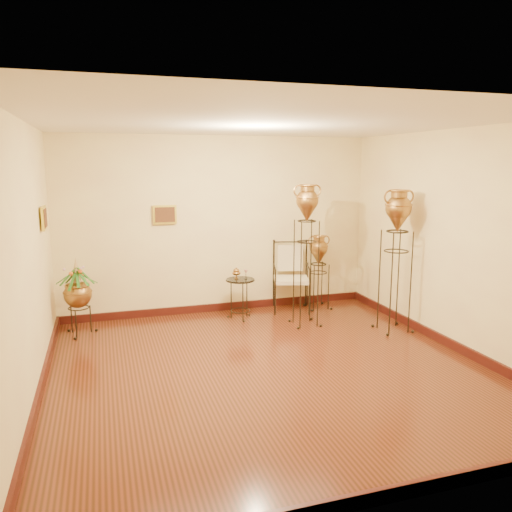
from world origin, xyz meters
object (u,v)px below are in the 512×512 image
object	(u,v)px
side_table	(240,298)
planter_urn	(78,291)
amphora_tall	(306,254)
amphora_mid	(396,260)
armchair	(291,277)

from	to	relation	value
side_table	planter_urn	bearing A→B (deg)	-179.35
amphora_tall	planter_urn	xyz separation A→B (m)	(-3.20, 0.54, -0.45)
planter_urn	side_table	xyz separation A→B (m)	(2.35, 0.03, -0.30)
amphora_tall	planter_urn	bearing A→B (deg)	170.44
amphora_mid	side_table	bearing A→B (deg)	148.69
planter_urn	armchair	xyz separation A→B (m)	(3.26, 0.22, -0.07)
armchair	side_table	size ratio (longest dim) A/B	1.41
amphora_tall	planter_urn	world-z (taller)	amphora_tall
planter_urn	side_table	size ratio (longest dim) A/B	1.41
planter_urn	side_table	world-z (taller)	planter_urn
amphora_tall	armchair	size ratio (longest dim) A/B	1.88
amphora_tall	amphora_mid	size ratio (longest dim) A/B	1.03
amphora_mid	planter_urn	bearing A→B (deg)	164.92
amphora_mid	planter_urn	world-z (taller)	amphora_mid
amphora_tall	armchair	bearing A→B (deg)	84.98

